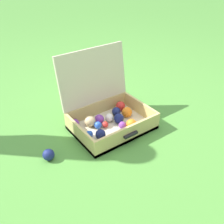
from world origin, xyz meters
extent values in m
plane|color=#4C8C38|center=(0.00, 0.00, 0.00)|extent=(16.00, 16.00, 0.00)
cube|color=beige|center=(-0.07, -0.08, 0.01)|extent=(0.56, 0.41, 0.03)
cube|color=tan|center=(-0.34, -0.08, 0.07)|extent=(0.02, 0.41, 0.13)
cube|color=tan|center=(0.20, -0.08, 0.07)|extent=(0.02, 0.41, 0.13)
cube|color=tan|center=(-0.07, -0.27, 0.07)|extent=(0.52, 0.02, 0.13)
cube|color=tan|center=(-0.07, 0.12, 0.07)|extent=(0.52, 0.02, 0.13)
cube|color=beige|center=(-0.07, 0.16, 0.33)|extent=(0.56, 0.09, 0.40)
cube|color=black|center=(-0.07, -0.29, 0.07)|extent=(0.11, 0.02, 0.02)
sphere|color=purple|center=(-0.03, -0.15, 0.05)|extent=(0.05, 0.05, 0.05)
sphere|color=navy|center=(-0.22, -0.16, 0.06)|extent=(0.07, 0.07, 0.07)
sphere|color=navy|center=(0.04, 0.01, 0.06)|extent=(0.07, 0.07, 0.07)
sphere|color=purple|center=(-0.13, 0.00, 0.06)|extent=(0.07, 0.07, 0.07)
sphere|color=#D1B784|center=(-0.20, 0.01, 0.07)|extent=(0.08, 0.08, 0.08)
sphere|color=red|center=(-0.12, -0.07, 0.05)|extent=(0.04, 0.04, 0.04)
sphere|color=blue|center=(-0.17, -0.05, 0.05)|extent=(0.05, 0.05, 0.05)
sphere|color=orange|center=(0.02, -0.19, 0.06)|extent=(0.07, 0.07, 0.07)
sphere|color=purple|center=(-0.29, 0.07, 0.05)|extent=(0.06, 0.06, 0.06)
sphere|color=blue|center=(-0.27, -0.10, 0.05)|extent=(0.05, 0.05, 0.05)
sphere|color=orange|center=(0.09, -0.05, 0.06)|extent=(0.08, 0.08, 0.08)
sphere|color=white|center=(-0.05, -0.02, 0.06)|extent=(0.06, 0.06, 0.06)
sphere|color=red|center=(0.11, 0.05, 0.06)|extent=(0.07, 0.07, 0.07)
sphere|color=navy|center=(-0.01, -0.08, 0.06)|extent=(0.07, 0.07, 0.07)
sphere|color=navy|center=(-0.58, -0.11, 0.04)|extent=(0.07, 0.07, 0.07)
camera|label=1|loc=(-0.96, -1.30, 1.13)|focal=40.73mm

